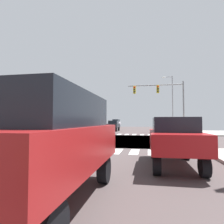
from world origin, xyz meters
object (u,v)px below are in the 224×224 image
suv_leading_1 (116,123)px  sedan_middle_3 (114,125)px  bank_building (35,119)px  traffic_signal_mast (162,95)px  sedan_nearside_1 (174,137)px  street_lamp (171,99)px  suv_outer_2 (52,137)px

suv_leading_1 → sedan_middle_3: suv_leading_1 is taller
bank_building → sedan_middle_3: bearing=6.7°
bank_building → traffic_signal_mast: bearing=-16.2°
bank_building → suv_leading_1: bearing=63.9°
traffic_signal_mast → bank_building: bearing=163.8°
traffic_signal_mast → sedan_nearside_1: traffic_signal_mast is taller
street_lamp → suv_outer_2: (-5.91, -29.82, -4.09)m
street_lamp → sedan_nearside_1: street_lamp is taller
street_lamp → suv_outer_2: 30.67m
sedan_middle_3 → suv_outer_2: 30.56m
traffic_signal_mast → sedan_nearside_1: size_ratio=1.68×
sedan_nearside_1 → sedan_middle_3: bearing=105.0°
bank_building → sedan_middle_3: size_ratio=3.55×
suv_leading_1 → sedan_middle_3: bearing=97.9°
suv_leading_1 → traffic_signal_mast: bearing=110.0°
traffic_signal_mast → suv_outer_2: 22.79m
traffic_signal_mast → street_lamp: street_lamp is taller
bank_building → suv_leading_1: size_ratio=3.31×
suv_outer_2 → sedan_middle_3: bearing=97.5°
sedan_nearside_1 → suv_leading_1: (-10.00, 47.71, 0.28)m
traffic_signal_mast → suv_outer_2: (-3.82, -22.16, -3.73)m
suv_leading_1 → sedan_middle_3: size_ratio=1.07×
sedan_nearside_1 → suv_outer_2: 5.08m
street_lamp → sedan_nearside_1: size_ratio=2.17×
traffic_signal_mast → bank_building: 23.29m
suv_leading_1 → bank_building: bearing=63.9°
suv_outer_2 → street_lamp: bearing=78.8°
sedan_nearside_1 → sedan_middle_3: 27.12m
sedan_nearside_1 → sedan_middle_3: same height
suv_outer_2 → traffic_signal_mast: bearing=80.2°
bank_building → suv_outer_2: bearing=-57.3°
street_lamp → suv_outer_2: bearing=-101.2°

